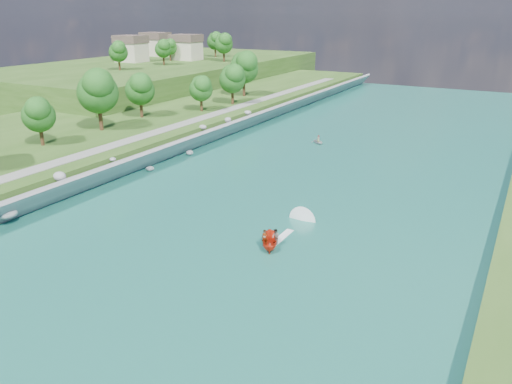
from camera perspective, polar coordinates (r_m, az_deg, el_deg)
The scene contains 10 objects.
ground at distance 55.53m, azimuth -5.45°, elevation -6.87°, with size 260.00×260.00×0.00m, color #2D5119.
river_water at distance 71.42m, azimuth 3.61°, elevation -0.48°, with size 55.00×240.00×0.10m, color #196259.
berm_west at distance 101.85m, azimuth -22.73°, elevation 5.26°, with size 45.00×240.00×3.50m, color #2D5119.
ridge_west at distance 176.40m, azimuth -10.43°, elevation 13.05°, with size 60.00×120.00×9.00m, color #2D5119.
riprap_bank at distance 84.18m, azimuth -12.66°, elevation 3.53°, with size 4.10×236.00×4.30m.
riverside_path at distance 88.60m, azimuth -15.72°, elevation 5.25°, with size 3.00×200.00×0.10m, color gray.
ridge_houses at distance 183.35m, azimuth -11.14°, elevation 16.03°, with size 29.50×29.50×8.40m.
trees_ridge at distance 170.32m, azimuth -7.86°, elevation 16.13°, with size 23.05×55.42×10.70m.
motorboat at distance 56.94m, azimuth 2.27°, elevation -5.16°, with size 3.60×19.00×2.22m.
raft at distance 100.58m, azimuth 7.14°, elevation 5.76°, with size 3.83×3.89×1.63m.
Camera 1 is at (28.54, -40.51, 25.06)m, focal length 35.00 mm.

